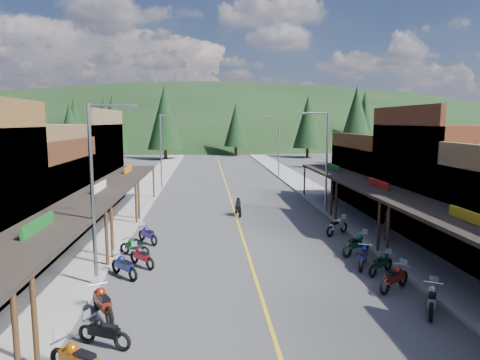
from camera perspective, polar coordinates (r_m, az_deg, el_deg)
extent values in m
plane|color=#38383A|center=(25.60, 0.66, -8.63)|extent=(220.00, 220.00, 0.00)
cube|color=gold|center=(45.09, -1.62, -1.42)|extent=(0.15, 90.00, 0.01)
cube|color=gray|center=(45.49, -12.64, -1.44)|extent=(3.40, 94.00, 0.15)
cube|color=gray|center=(46.33, 9.19, -1.18)|extent=(3.40, 94.00, 0.15)
cylinder|color=#472D19|center=(13.26, -27.65, -18.84)|extent=(0.16, 0.16, 3.00)
cube|color=black|center=(18.28, -25.30, -6.39)|extent=(3.20, 10.20, 0.18)
cylinder|color=#472D19|center=(14.25, -25.69, -16.79)|extent=(0.16, 0.16, 3.00)
cylinder|color=#472D19|center=(22.39, -17.35, -7.43)|extent=(0.16, 0.16, 3.00)
cube|color=#14591E|center=(18.23, -25.34, -5.78)|extent=(0.12, 3.00, 0.70)
cube|color=#3F2111|center=(29.08, -28.36, -2.53)|extent=(8.00, 9.00, 5.00)
cube|color=#3F2111|center=(27.64, -21.13, -1.34)|extent=(0.30, 9.00, 6.20)
cube|color=black|center=(27.28, -18.20, -1.53)|extent=(3.20, 9.00, 0.18)
cylinder|color=#472D19|center=(23.52, -16.71, -6.67)|extent=(0.16, 0.16, 3.00)
cylinder|color=#472D19|center=(31.00, -13.69, -3.09)|extent=(0.16, 0.16, 3.00)
cube|color=silver|center=(27.25, -18.22, -1.12)|extent=(0.12, 3.00, 0.70)
cube|color=brown|center=(37.83, -22.63, 1.53)|extent=(8.00, 10.20, 7.00)
cube|color=brown|center=(36.76, -16.96, 2.57)|extent=(0.30, 10.20, 8.20)
cube|color=black|center=(36.58, -14.68, 0.90)|extent=(3.20, 10.20, 0.18)
cylinder|color=#472D19|center=(32.16, -13.35, -2.69)|extent=(0.16, 0.16, 3.00)
cylinder|color=#472D19|center=(40.96, -11.44, -0.40)|extent=(0.16, 0.16, 3.00)
cube|color=#CC590C|center=(36.56, -14.69, 1.21)|extent=(0.12, 3.00, 0.70)
cube|color=black|center=(20.27, 28.33, -5.23)|extent=(3.20, 10.20, 0.18)
cylinder|color=#472D19|center=(23.77, 19.13, -6.62)|extent=(0.16, 0.16, 3.00)
cube|color=gold|center=(20.23, 28.37, -4.68)|extent=(0.12, 3.00, 0.70)
cube|color=#562B19|center=(31.00, 27.09, 0.01)|extent=(8.00, 9.00, 7.00)
cube|color=#562B19|center=(29.10, 20.69, 1.10)|extent=(0.30, 9.00, 8.20)
cube|color=black|center=(28.65, 17.95, -1.09)|extent=(3.20, 9.00, 0.18)
cylinder|color=#472D19|center=(24.83, 18.02, -5.96)|extent=(0.16, 0.16, 3.00)
cylinder|color=#472D19|center=(32.01, 12.70, -2.72)|extent=(0.16, 0.16, 3.00)
cube|color=#B2140F|center=(28.62, 17.97, -0.69)|extent=(0.12, 3.00, 0.70)
cube|color=#4C2D16|center=(39.54, 19.75, 0.47)|extent=(8.00, 10.20, 5.00)
cube|color=#4C2D16|center=(38.05, 14.50, 1.32)|extent=(0.30, 10.20, 6.20)
cube|color=black|center=(37.62, 12.40, 1.16)|extent=(3.20, 10.20, 0.18)
cylinder|color=#472D19|center=(33.14, 12.09, -2.34)|extent=(0.16, 0.16, 3.00)
cylinder|color=#472D19|center=(41.73, 8.59, -0.18)|extent=(0.16, 0.16, 3.00)
cube|color=#14591E|center=(37.60, 12.41, 1.46)|extent=(0.12, 3.00, 0.70)
cylinder|color=gray|center=(19.36, -19.06, -2.28)|extent=(0.16, 0.16, 8.00)
cylinder|color=gray|center=(18.87, -16.61, 9.47)|extent=(2.00, 0.10, 0.10)
cube|color=gray|center=(18.70, -13.87, 9.43)|extent=(0.35, 0.18, 0.12)
cylinder|color=gray|center=(46.82, -10.49, 3.72)|extent=(0.16, 0.16, 8.00)
cylinder|color=gray|center=(46.62, -9.38, 8.53)|extent=(2.00, 0.10, 0.10)
cube|color=gray|center=(46.55, -8.26, 8.49)|extent=(0.35, 0.18, 0.12)
cylinder|color=gray|center=(33.92, 11.48, 2.17)|extent=(0.16, 0.16, 8.00)
cylinder|color=gray|center=(33.50, 9.99, 8.82)|extent=(2.00, 0.10, 0.10)
cube|color=gray|center=(33.29, 8.47, 8.78)|extent=(0.35, 0.18, 0.12)
cylinder|color=gray|center=(55.34, 5.22, 4.43)|extent=(0.16, 0.16, 8.00)
cylinder|color=gray|center=(55.08, 4.24, 8.49)|extent=(2.00, 0.10, 0.10)
cube|color=gray|center=(54.95, 3.30, 8.44)|extent=(0.35, 0.18, 0.12)
ellipsoid|color=black|center=(159.63, -3.71, 5.21)|extent=(310.00, 140.00, 60.00)
cylinder|color=black|center=(94.55, -28.08, 3.12)|extent=(0.60, 0.60, 2.00)
cone|color=black|center=(94.35, -28.30, 6.45)|extent=(5.04, 5.04, 9.00)
cylinder|color=black|center=(97.13, -17.48, 3.78)|extent=(0.60, 0.60, 2.00)
cone|color=black|center=(96.93, -17.63, 7.47)|extent=(5.88, 5.88, 10.50)
cylinder|color=black|center=(83.05, -9.88, 3.40)|extent=(0.60, 0.60, 2.00)
cone|color=black|center=(82.82, -9.99, 8.23)|extent=(6.72, 6.72, 12.00)
cylinder|color=black|center=(90.88, -0.56, 3.89)|extent=(0.60, 0.60, 2.00)
cone|color=black|center=(90.67, -0.57, 7.36)|extent=(5.04, 5.04, 9.00)
cylinder|color=black|center=(87.06, 8.96, 3.62)|extent=(0.60, 0.60, 2.00)
cone|color=black|center=(86.83, 9.05, 7.74)|extent=(5.88, 5.88, 10.50)
cylinder|color=black|center=(103.21, 16.10, 4.06)|extent=(0.60, 0.60, 2.00)
cone|color=black|center=(103.03, 16.25, 7.94)|extent=(6.72, 6.72, 12.00)
cylinder|color=black|center=(100.93, 24.10, 3.60)|extent=(0.60, 0.60, 2.00)
cone|color=black|center=(100.74, 24.28, 6.72)|extent=(5.04, 5.04, 9.00)
cylinder|color=black|center=(104.96, -21.02, 3.90)|extent=(0.60, 0.60, 2.00)
cone|color=black|center=(104.77, -21.19, 7.31)|extent=(5.88, 5.88, 10.50)
cylinder|color=black|center=(67.71, -21.48, 1.99)|extent=(0.60, 0.60, 2.00)
cone|color=black|center=(67.43, -21.69, 6.22)|extent=(4.48, 4.48, 8.00)
cylinder|color=black|center=(74.49, 16.15, 2.71)|extent=(0.60, 0.60, 2.00)
cone|color=black|center=(74.24, 16.31, 6.86)|extent=(4.93, 4.93, 8.80)
cylinder|color=black|center=(76.36, -16.43, 2.82)|extent=(0.60, 0.60, 2.00)
cone|color=black|center=(76.11, -16.60, 7.17)|extent=(5.38, 5.38, 9.60)
cylinder|color=black|center=(66.58, 15.03, 2.18)|extent=(0.60, 0.60, 2.00)
cone|color=black|center=(66.28, 15.22, 7.52)|extent=(5.82, 5.82, 10.40)
imported|color=#272132|center=(27.40, 18.99, -5.71)|extent=(0.54, 0.71, 1.78)
imported|color=brown|center=(37.40, 12.15, -1.94)|extent=(0.97, 0.77, 1.74)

